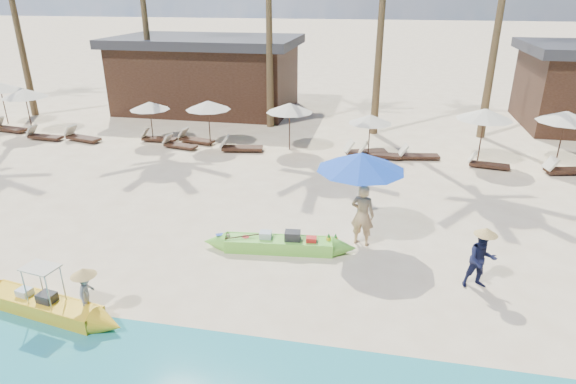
% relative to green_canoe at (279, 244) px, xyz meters
% --- Properties ---
extents(ground, '(240.00, 240.00, 0.00)m').
position_rel_green_canoe_xyz_m(ground, '(0.04, -1.20, -0.21)').
color(ground, beige).
rests_on(ground, ground).
extents(green_canoe, '(4.84, 0.94, 0.62)m').
position_rel_green_canoe_xyz_m(green_canoe, '(0.00, 0.00, 0.00)').
color(green_canoe, '#71D340').
rests_on(green_canoe, ground).
extents(yellow_canoe, '(4.80, 1.11, 1.25)m').
position_rel_green_canoe_xyz_m(yellow_canoe, '(-4.66, -3.84, -0.00)').
color(yellow_canoe, yellow).
rests_on(yellow_canoe, ground).
extents(tourist, '(0.75, 0.57, 1.85)m').
position_rel_green_canoe_xyz_m(tourist, '(2.24, 0.86, 0.72)').
color(tourist, tan).
rests_on(tourist, ground).
extents(vendor_green, '(0.84, 0.71, 1.51)m').
position_rel_green_canoe_xyz_m(vendor_green, '(5.20, -0.79, 0.55)').
color(vendor_green, '#131634').
rests_on(vendor_green, ground).
extents(vendor_yellow, '(0.48, 0.68, 0.95)m').
position_rel_green_canoe_xyz_m(vendor_yellow, '(-3.54, -3.73, 0.45)').
color(vendor_yellow, gray).
rests_on(vendor_yellow, ground).
extents(blue_umbrella, '(2.48, 2.48, 2.67)m').
position_rel_green_canoe_xyz_m(blue_umbrella, '(2.10, 1.14, 2.21)').
color(blue_umbrella, '#99999E').
rests_on(blue_umbrella, ground).
extents(resort_parasol_1, '(2.20, 2.20, 2.26)m').
position_rel_green_canoe_xyz_m(resort_parasol_1, '(-17.67, 10.78, 1.83)').
color(resort_parasol_1, '#3A2317').
rests_on(resort_parasol_1, ground).
extents(lounger_1_right, '(1.95, 0.86, 0.64)m').
position_rel_green_canoe_xyz_m(lounger_1_right, '(-16.44, 9.36, 0.01)').
color(lounger_1_right, '#3A2317').
rests_on(lounger_1_right, ground).
extents(resort_parasol_2, '(2.20, 2.20, 2.26)m').
position_rel_green_canoe_xyz_m(resort_parasol_2, '(-15.13, 9.46, 1.83)').
color(resort_parasol_2, '#3A2317').
rests_on(resort_parasol_2, ground).
extents(lounger_2_left, '(1.81, 0.64, 0.61)m').
position_rel_green_canoe_xyz_m(lounger_2_left, '(-13.71, 8.42, -0.00)').
color(lounger_2_left, '#3A2317').
rests_on(lounger_2_left, ground).
extents(resort_parasol_3, '(1.88, 1.88, 1.94)m').
position_rel_green_canoe_xyz_m(resort_parasol_3, '(-8.30, 9.25, 1.54)').
color(resort_parasol_3, '#3A2317').
rests_on(resort_parasol_3, ground).
extents(lounger_3_left, '(1.97, 1.01, 0.64)m').
position_rel_green_canoe_xyz_m(lounger_3_left, '(-11.74, 8.58, 0.01)').
color(lounger_3_left, '#3A2317').
rests_on(lounger_3_left, ground).
extents(lounger_3_right, '(1.77, 0.61, 0.59)m').
position_rel_green_canoe_xyz_m(lounger_3_right, '(-8.07, 9.21, -0.01)').
color(lounger_3_right, '#3A2317').
rests_on(lounger_3_right, ground).
extents(resort_parasol_4, '(2.08, 2.08, 2.14)m').
position_rel_green_canoe_xyz_m(resort_parasol_4, '(-5.32, 9.13, 1.72)').
color(resort_parasol_4, '#3A2317').
rests_on(resort_parasol_4, ground).
extents(lounger_4_left, '(1.88, 0.95, 0.61)m').
position_rel_green_canoe_xyz_m(lounger_4_left, '(-6.20, 9.36, -0.00)').
color(lounger_4_left, '#3A2317').
rests_on(lounger_4_left, ground).
extents(lounger_4_right, '(1.72, 0.79, 0.56)m').
position_rel_green_canoe_xyz_m(lounger_4_right, '(-6.63, 8.42, -0.02)').
color(lounger_4_right, '#3A2317').
rests_on(lounger_4_right, ground).
extents(resort_parasol_5, '(2.11, 2.11, 2.17)m').
position_rel_green_canoe_xyz_m(resort_parasol_5, '(-1.52, 9.24, 1.75)').
color(resort_parasol_5, '#3A2317').
rests_on(resort_parasol_5, ground).
extents(lounger_5_left, '(2.01, 0.92, 0.66)m').
position_rel_green_canoe_xyz_m(lounger_5_left, '(-3.71, 8.50, 0.01)').
color(lounger_5_left, '#3A2317').
rests_on(lounger_5_left, ground).
extents(resort_parasol_6, '(1.88, 1.88, 1.93)m').
position_rel_green_canoe_xyz_m(resort_parasol_6, '(2.09, 8.74, 1.54)').
color(resort_parasol_6, '#3A2317').
rests_on(resort_parasol_6, ground).
extents(lounger_6_left, '(1.84, 0.61, 0.62)m').
position_rel_green_canoe_xyz_m(lounger_6_left, '(2.50, 8.76, 0.00)').
color(lounger_6_left, '#3A2317').
rests_on(lounger_6_left, ground).
extents(lounger_6_right, '(1.99, 1.17, 0.65)m').
position_rel_green_canoe_xyz_m(lounger_6_right, '(1.86, 9.02, 0.01)').
color(lounger_6_right, '#3A2317').
rests_on(lounger_6_right, ground).
extents(resort_parasol_7, '(2.28, 2.28, 2.34)m').
position_rel_green_canoe_xyz_m(resort_parasol_7, '(6.71, 9.01, 1.91)').
color(resort_parasol_7, '#3A2317').
rests_on(resort_parasol_7, ground).
extents(lounger_7_left, '(1.81, 0.83, 0.59)m').
position_rel_green_canoe_xyz_m(lounger_7_left, '(4.17, 8.95, -0.01)').
color(lounger_7_left, '#3A2317').
rests_on(lounger_7_left, ground).
extents(lounger_7_right, '(1.71, 0.79, 0.56)m').
position_rel_green_canoe_xyz_m(lounger_7_right, '(6.95, 8.40, -0.02)').
color(lounger_7_right, '#3A2317').
rests_on(lounger_7_right, ground).
extents(resort_parasol_8, '(2.26, 2.26, 2.33)m').
position_rel_green_canoe_xyz_m(resort_parasol_8, '(9.87, 9.27, 1.89)').
color(resort_parasol_8, '#3A2317').
rests_on(resort_parasol_8, ground).
extents(lounger_8_left, '(1.94, 0.98, 0.63)m').
position_rel_green_canoe_xyz_m(lounger_8_left, '(9.90, 8.23, 0.00)').
color(lounger_8_left, '#3A2317').
rests_on(lounger_8_left, ground).
extents(pavilion_west, '(10.80, 6.60, 4.30)m').
position_rel_green_canoe_xyz_m(pavilion_west, '(-7.96, 16.30, 1.98)').
color(pavilion_west, '#3A2317').
rests_on(pavilion_west, ground).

